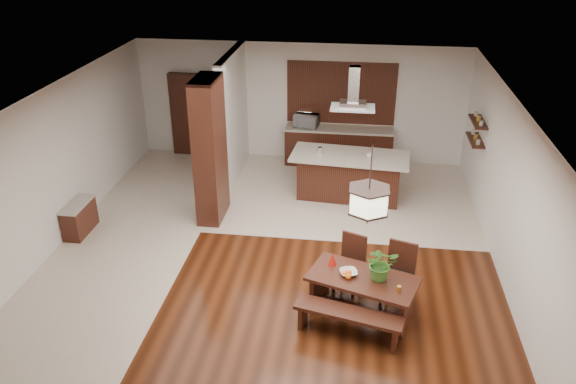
# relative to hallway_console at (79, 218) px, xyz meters

# --- Properties ---
(room_shell) EXTENTS (9.00, 9.04, 2.92)m
(room_shell) POSITION_rel_hallway_console_xyz_m (3.81, -0.20, 1.75)
(room_shell) COLOR black
(room_shell) RESTS_ON ground
(tile_hallway) EXTENTS (2.50, 9.00, 0.01)m
(tile_hallway) POSITION_rel_hallway_console_xyz_m (1.06, -0.20, -0.31)
(tile_hallway) COLOR beige
(tile_hallway) RESTS_ON ground
(tile_kitchen) EXTENTS (5.50, 4.00, 0.01)m
(tile_kitchen) POSITION_rel_hallway_console_xyz_m (5.06, 2.30, -0.31)
(tile_kitchen) COLOR beige
(tile_kitchen) RESTS_ON ground
(soffit_band) EXTENTS (8.00, 9.00, 0.02)m
(soffit_band) POSITION_rel_hallway_console_xyz_m (3.81, -0.20, 2.57)
(soffit_band) COLOR #402010
(soffit_band) RESTS_ON room_shell
(partition_pier) EXTENTS (0.45, 1.00, 2.90)m
(partition_pier) POSITION_rel_hallway_console_xyz_m (2.41, 1.00, 1.14)
(partition_pier) COLOR black
(partition_pier) RESTS_ON ground
(partition_stub) EXTENTS (0.18, 2.40, 2.90)m
(partition_stub) POSITION_rel_hallway_console_xyz_m (2.41, 3.10, 1.14)
(partition_stub) COLOR silver
(partition_stub) RESTS_ON ground
(hallway_console) EXTENTS (0.37, 0.88, 0.63)m
(hallway_console) POSITION_rel_hallway_console_xyz_m (0.00, 0.00, 0.00)
(hallway_console) COLOR black
(hallway_console) RESTS_ON ground
(hallway_doorway) EXTENTS (1.10, 0.20, 2.10)m
(hallway_doorway) POSITION_rel_hallway_console_xyz_m (1.11, 4.20, 0.74)
(hallway_doorway) COLOR black
(hallway_doorway) RESTS_ON ground
(rear_counter) EXTENTS (2.60, 0.62, 0.95)m
(rear_counter) POSITION_rel_hallway_console_xyz_m (4.81, 4.00, 0.16)
(rear_counter) COLOR black
(rear_counter) RESTS_ON ground
(kitchen_window) EXTENTS (2.60, 0.08, 1.50)m
(kitchen_window) POSITION_rel_hallway_console_xyz_m (4.81, 4.26, 1.44)
(kitchen_window) COLOR brown
(kitchen_window) RESTS_ON room_shell
(shelf_lower) EXTENTS (0.26, 0.90, 0.04)m
(shelf_lower) POSITION_rel_hallway_console_xyz_m (7.68, 2.40, 1.08)
(shelf_lower) COLOR black
(shelf_lower) RESTS_ON room_shell
(shelf_upper) EXTENTS (0.26, 0.90, 0.04)m
(shelf_upper) POSITION_rel_hallway_console_xyz_m (7.68, 2.40, 1.49)
(shelf_upper) COLOR black
(shelf_upper) RESTS_ON room_shell
(dining_table) EXTENTS (1.80, 1.29, 0.68)m
(dining_table) POSITION_rel_hallway_console_xyz_m (5.47, -1.78, 0.18)
(dining_table) COLOR black
(dining_table) RESTS_ON ground
(dining_bench) EXTENTS (1.64, 0.72, 0.45)m
(dining_bench) POSITION_rel_hallway_console_xyz_m (5.28, -2.34, -0.09)
(dining_bench) COLOR black
(dining_bench) RESTS_ON ground
(dining_chair_left) EXTENTS (0.56, 0.56, 0.97)m
(dining_chair_left) POSITION_rel_hallway_console_xyz_m (5.24, -1.18, 0.17)
(dining_chair_left) COLOR black
(dining_chair_left) RESTS_ON ground
(dining_chair_right) EXTENTS (0.57, 0.57, 1.03)m
(dining_chair_right) POSITION_rel_hallway_console_xyz_m (6.01, -1.44, 0.20)
(dining_chair_right) COLOR black
(dining_chair_right) RESTS_ON ground
(pendant_lantern) EXTENTS (0.64, 0.64, 1.31)m
(pendant_lantern) POSITION_rel_hallway_console_xyz_m (5.47, -1.78, 1.93)
(pendant_lantern) COLOR #F0E9B8
(pendant_lantern) RESTS_ON room_shell
(foliage_plant) EXTENTS (0.57, 0.52, 0.53)m
(foliage_plant) POSITION_rel_hallway_console_xyz_m (5.72, -1.78, 0.63)
(foliage_plant) COLOR #3B7226
(foliage_plant) RESTS_ON dining_table
(fruit_bowl) EXTENTS (0.33, 0.33, 0.06)m
(fruit_bowl) POSITION_rel_hallway_console_xyz_m (5.24, -1.73, 0.40)
(fruit_bowl) COLOR beige
(fruit_bowl) RESTS_ON dining_table
(napkin_cone) EXTENTS (0.15, 0.15, 0.21)m
(napkin_cone) POSITION_rel_hallway_console_xyz_m (4.98, -1.50, 0.47)
(napkin_cone) COLOR #B1150C
(napkin_cone) RESTS_ON dining_table
(gold_ornament) EXTENTS (0.08, 0.08, 0.09)m
(gold_ornament) POSITION_rel_hallway_console_xyz_m (5.98, -2.07, 0.41)
(gold_ornament) COLOR gold
(gold_ornament) RESTS_ON dining_table
(kitchen_island) EXTENTS (2.56, 1.27, 1.02)m
(kitchen_island) POSITION_rel_hallway_console_xyz_m (5.13, 2.21, 0.21)
(kitchen_island) COLOR black
(kitchen_island) RESTS_ON ground
(range_hood) EXTENTS (0.90, 0.55, 0.87)m
(range_hood) POSITION_rel_hallway_console_xyz_m (5.13, 2.21, 2.15)
(range_hood) COLOR silver
(range_hood) RESTS_ON room_shell
(island_cup) EXTENTS (0.13, 0.13, 0.09)m
(island_cup) POSITION_rel_hallway_console_xyz_m (5.52, 2.08, 0.76)
(island_cup) COLOR silver
(island_cup) RESTS_ON kitchen_island
(microwave) EXTENTS (0.63, 0.49, 0.31)m
(microwave) POSITION_rel_hallway_console_xyz_m (4.00, 3.97, 0.79)
(microwave) COLOR #AEAFB5
(microwave) RESTS_ON rear_counter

